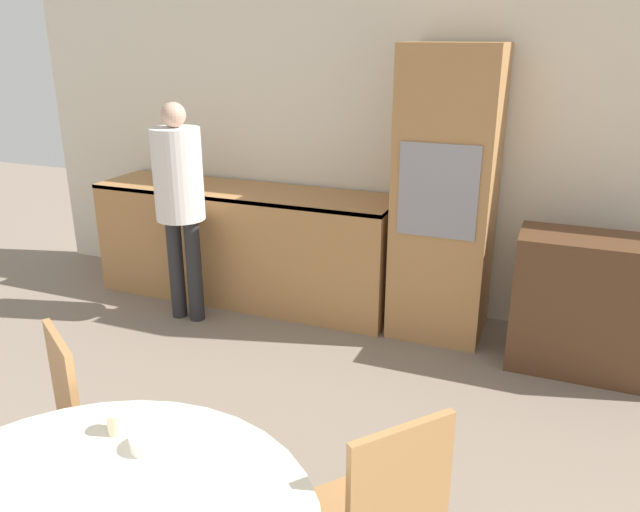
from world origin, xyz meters
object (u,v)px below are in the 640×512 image
(oven_unit, at_px, (446,196))
(chair_far_left, at_px, (46,431))
(bowl_near, at_px, (149,442))
(sideboard, at_px, (602,307))
(cup, at_px, (117,422))
(person_standing, at_px, (179,190))

(oven_unit, relative_size, chair_far_left, 2.18)
(oven_unit, relative_size, bowl_near, 15.76)
(sideboard, bearing_deg, cup, -122.69)
(chair_far_left, bearing_deg, cup, 16.54)
(chair_far_left, height_order, person_standing, person_standing)
(chair_far_left, height_order, cup, chair_far_left)
(cup, xyz_separation_m, bowl_near, (0.15, -0.03, -0.02))
(sideboard, distance_m, person_standing, 2.88)
(oven_unit, bearing_deg, person_standing, -163.66)
(chair_far_left, height_order, bowl_near, chair_far_left)
(oven_unit, distance_m, cup, 2.78)
(cup, bearing_deg, person_standing, 119.04)
(person_standing, relative_size, cup, 20.94)
(sideboard, bearing_deg, person_standing, -174.06)
(chair_far_left, relative_size, person_standing, 0.57)
(oven_unit, xyz_separation_m, cup, (-0.56, -2.71, -0.20))
(oven_unit, distance_m, sideboard, 1.20)
(oven_unit, bearing_deg, cup, -101.59)
(sideboard, height_order, person_standing, person_standing)
(cup, relative_size, bowl_near, 0.61)
(sideboard, relative_size, bowl_near, 8.38)
(oven_unit, relative_size, sideboard, 1.88)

